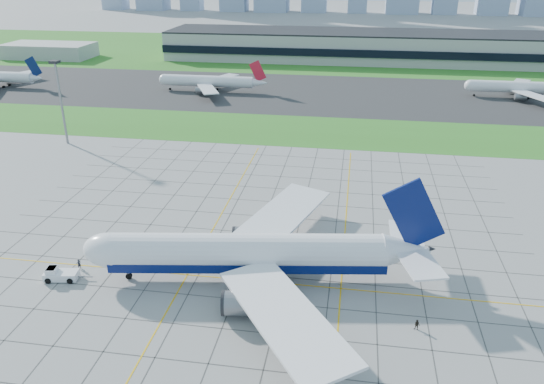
# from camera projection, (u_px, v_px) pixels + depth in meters

# --- Properties ---
(ground) EXTENTS (1400.00, 1400.00, 0.00)m
(ground) POSITION_uv_depth(u_px,v_px,m) (243.00, 274.00, 97.43)
(ground) COLOR #9B9B96
(ground) RESTS_ON ground
(grass_median) EXTENTS (700.00, 35.00, 0.04)m
(grass_median) POSITION_uv_depth(u_px,v_px,m) (298.00, 130.00, 178.72)
(grass_median) COLOR #317020
(grass_median) RESTS_ON ground
(asphalt_taxiway) EXTENTS (700.00, 75.00, 0.04)m
(asphalt_taxiway) POSITION_uv_depth(u_px,v_px,m) (313.00, 93.00, 228.40)
(asphalt_taxiway) COLOR #383838
(asphalt_taxiway) RESTS_ON ground
(grass_far) EXTENTS (700.00, 145.00, 0.04)m
(grass_far) POSITION_uv_depth(u_px,v_px,m) (328.00, 52.00, 327.77)
(grass_far) COLOR #317020
(grass_far) RESTS_ON ground
(apron_markings) EXTENTS (120.00, 130.00, 0.03)m
(apron_markings) POSITION_uv_depth(u_px,v_px,m) (256.00, 244.00, 107.38)
(apron_markings) COLOR #474744
(apron_markings) RESTS_ON ground
(terminal) EXTENTS (260.00, 43.00, 15.80)m
(terminal) POSITION_uv_depth(u_px,v_px,m) (398.00, 47.00, 296.09)
(terminal) COLOR #B7B7B2
(terminal) RESTS_ON ground
(service_block) EXTENTS (50.00, 25.00, 8.00)m
(service_block) POSITION_uv_depth(u_px,v_px,m) (49.00, 51.00, 308.68)
(service_block) COLOR #B7B7B2
(service_block) RESTS_ON ground
(light_mast) EXTENTS (2.50, 2.50, 25.60)m
(light_mast) POSITION_uv_depth(u_px,v_px,m) (60.00, 92.00, 159.75)
(light_mast) COLOR gray
(light_mast) RESTS_ON ground
(airliner) EXTENTS (63.25, 63.65, 19.99)m
(airliner) POSITION_uv_depth(u_px,v_px,m) (250.00, 253.00, 93.46)
(airliner) COLOR white
(airliner) RESTS_ON ground
(pushback_tug) EXTENTS (8.77, 3.75, 2.41)m
(pushback_tug) POSITION_uv_depth(u_px,v_px,m) (60.00, 274.00, 95.28)
(pushback_tug) COLOR white
(pushback_tug) RESTS_ON ground
(crew_near) EXTENTS (0.72, 0.83, 1.90)m
(crew_near) POSITION_uv_depth(u_px,v_px,m) (79.00, 264.00, 98.70)
(crew_near) COLOR black
(crew_near) RESTS_ON ground
(crew_far) EXTENTS (1.08, 0.96, 1.84)m
(crew_far) POSITION_uv_depth(u_px,v_px,m) (417.00, 325.00, 82.32)
(crew_far) COLOR black
(crew_far) RESTS_ON ground
(distant_jet_0) EXTENTS (36.99, 42.66, 14.08)m
(distant_jet_0) POSITION_uv_depth(u_px,v_px,m) (1.00, 77.00, 237.67)
(distant_jet_0) COLOR white
(distant_jet_0) RESTS_ON ground
(distant_jet_1) EXTENTS (45.36, 42.66, 14.08)m
(distant_jet_1) POSITION_uv_depth(u_px,v_px,m) (209.00, 81.00, 229.22)
(distant_jet_1) COLOR white
(distant_jet_1) RESTS_ON ground
(distant_jet_2) EXTENTS (45.23, 42.66, 14.08)m
(distant_jet_2) POSITION_uv_depth(u_px,v_px,m) (521.00, 87.00, 218.54)
(distant_jet_2) COLOR white
(distant_jet_2) RESTS_ON ground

